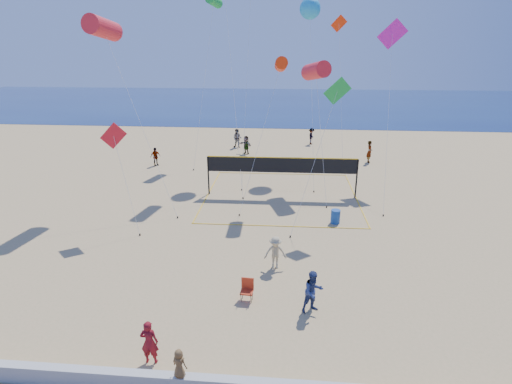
# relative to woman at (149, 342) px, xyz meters

# --- Properties ---
(ground) EXTENTS (120.00, 120.00, 0.00)m
(ground) POSITION_rel_woman_xyz_m (1.57, 1.93, -0.76)
(ground) COLOR tan
(ground) RESTS_ON ground
(ocean) EXTENTS (140.00, 50.00, 0.03)m
(ocean) POSITION_rel_woman_xyz_m (1.57, 63.93, -0.75)
(ocean) COLOR navy
(ocean) RESTS_ON ground
(seawall) EXTENTS (32.00, 0.30, 0.60)m
(seawall) POSITION_rel_woman_xyz_m (1.57, -1.07, -0.46)
(seawall) COLOR #B6B5B1
(seawall) RESTS_ON ground
(woman) EXTENTS (0.57, 0.39, 1.53)m
(woman) POSITION_rel_woman_xyz_m (0.00, 0.00, 0.00)
(woman) COLOR maroon
(woman) RESTS_ON ground
(toddler) EXTENTS (0.51, 0.41, 0.90)m
(toddler) POSITION_rel_woman_xyz_m (1.26, -1.09, 0.29)
(toddler) COLOR brown
(toddler) RESTS_ON seawall
(bystander_a) EXTENTS (1.01, 0.93, 1.67)m
(bystander_a) POSITION_rel_woman_xyz_m (5.19, 3.07, 0.07)
(bystander_a) COLOR navy
(bystander_a) RESTS_ON ground
(bystander_b) EXTENTS (1.04, 0.66, 1.53)m
(bystander_b) POSITION_rel_woman_xyz_m (3.67, 6.08, 0.00)
(bystander_b) COLOR tan
(bystander_b) RESTS_ON ground
(far_person_0) EXTENTS (0.89, 0.91, 1.54)m
(far_person_0) POSITION_rel_woman_xyz_m (-7.03, 21.84, 0.01)
(far_person_0) COLOR gray
(far_person_0) RESTS_ON ground
(far_person_1) EXTENTS (1.50, 1.42, 1.69)m
(far_person_1) POSITION_rel_woman_xyz_m (0.11, 26.40, 0.08)
(far_person_1) COLOR gray
(far_person_1) RESTS_ON ground
(far_person_2) EXTENTS (0.49, 0.71, 1.90)m
(far_person_2) POSITION_rel_woman_xyz_m (11.00, 24.35, 0.19)
(far_person_2) COLOR gray
(far_person_2) RESTS_ON ground
(far_person_3) EXTENTS (1.02, 0.87, 1.84)m
(far_person_3) POSITION_rel_woman_xyz_m (-1.02, 28.84, 0.16)
(far_person_3) COLOR gray
(far_person_3) RESTS_ON ground
(far_person_4) EXTENTS (0.87, 1.19, 1.65)m
(far_person_4) POSITION_rel_woman_xyz_m (6.36, 30.94, 0.06)
(far_person_4) COLOR gray
(far_person_4) RESTS_ON ground
(camp_chair) EXTENTS (0.52, 0.63, 1.00)m
(camp_chair) POSITION_rel_woman_xyz_m (2.67, 3.58, -0.26)
(camp_chair) COLOR #B62E14
(camp_chair) RESTS_ON ground
(trash_barrel) EXTENTS (0.53, 0.53, 0.78)m
(trash_barrel) POSITION_rel_woman_xyz_m (6.85, 11.27, -0.37)
(trash_barrel) COLOR #164291
(trash_barrel) RESTS_ON ground
(volleyball_net) EXTENTS (10.12, 9.97, 2.67)m
(volleyball_net) POSITION_rel_woman_xyz_m (3.69, 15.43, 1.09)
(volleyball_net) COLOR black
(volleyball_net) RESTS_ON ground
(kite_0) EXTENTS (5.34, 4.63, 11.16)m
(kite_0) POSITION_rel_woman_xyz_m (-6.83, 14.36, 9.66)
(kite_0) COLOR red
(kite_0) RESTS_ON ground
(kite_2) EXTENTS (2.66, 4.44, 8.91)m
(kite_2) POSITION_rel_woman_xyz_m (3.50, 15.31, 7.65)
(kite_2) COLOR #FD3209
(kite_2) RESTS_ON ground
(kite_3) EXTENTS (2.09, 1.30, 5.80)m
(kite_3) POSITION_rel_woman_xyz_m (-4.85, 9.84, 4.06)
(kite_3) COLOR red
(kite_3) RESTS_ON ground
(kite_4) EXTENTS (3.01, 2.88, 7.97)m
(kite_4) POSITION_rel_woman_xyz_m (6.43, 11.78, 6.04)
(kite_4) COLOR green
(kite_4) RESTS_ON ground
(kite_5) EXTENTS (2.38, 9.04, 11.30)m
(kite_5) POSITION_rel_woman_xyz_m (11.07, 20.77, 9.06)
(kite_5) COLOR #D417B3
(kite_5) RESTS_ON ground
(kite_7) EXTENTS (1.77, 8.70, 12.98)m
(kite_7) POSITION_rel_woman_xyz_m (5.41, 24.10, 11.42)
(kite_7) COLOR #209CE2
(kite_7) RESTS_ON ground
(kite_8) EXTENTS (1.69, 7.00, 13.55)m
(kite_8) POSITION_rel_woman_xyz_m (-2.52, 26.67, 12.25)
(kite_8) COLOR green
(kite_8) RESTS_ON ground
(kite_9) EXTENTS (1.45, 6.63, 12.20)m
(kite_9) POSITION_rel_woman_xyz_m (8.34, 29.77, 9.84)
(kite_9) COLOR #FD3209
(kite_9) RESTS_ON ground
(kite_10) EXTENTS (1.99, 6.49, 8.61)m
(kite_10) POSITION_rel_woman_xyz_m (5.77, 18.58, 7.12)
(kite_10) COLOR red
(kite_10) RESTS_ON ground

